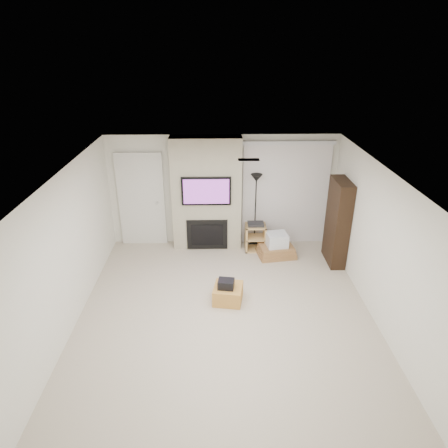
{
  "coord_description": "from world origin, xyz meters",
  "views": [
    {
      "loc": [
        -0.15,
        -5.6,
        4.29
      ],
      "look_at": [
        0.0,
        1.2,
        1.15
      ],
      "focal_mm": 32.0,
      "sensor_mm": 36.0,
      "label": 1
    }
  ],
  "objects_px": {
    "box_stack": "(276,247)",
    "av_stand": "(255,236)",
    "floor_lamp": "(256,190)",
    "ottoman": "(228,294)",
    "bookshelf": "(338,222)"
  },
  "relations": [
    {
      "from": "box_stack",
      "to": "bookshelf",
      "type": "relative_size",
      "value": 0.48
    },
    {
      "from": "floor_lamp",
      "to": "ottoman",
      "type": "bearing_deg",
      "value": -107.43
    },
    {
      "from": "floor_lamp",
      "to": "av_stand",
      "type": "bearing_deg",
      "value": -90.05
    },
    {
      "from": "ottoman",
      "to": "bookshelf",
      "type": "distance_m",
      "value": 2.78
    },
    {
      "from": "av_stand",
      "to": "box_stack",
      "type": "distance_m",
      "value": 0.54
    },
    {
      "from": "floor_lamp",
      "to": "box_stack",
      "type": "xyz_separation_m",
      "value": [
        0.44,
        -0.47,
        -1.14
      ]
    },
    {
      "from": "ottoman",
      "to": "bookshelf",
      "type": "bearing_deg",
      "value": 31.35
    },
    {
      "from": "bookshelf",
      "to": "av_stand",
      "type": "bearing_deg",
      "value": 161.53
    },
    {
      "from": "av_stand",
      "to": "box_stack",
      "type": "relative_size",
      "value": 0.76
    },
    {
      "from": "bookshelf",
      "to": "floor_lamp",
      "type": "bearing_deg",
      "value": 155.69
    },
    {
      "from": "box_stack",
      "to": "av_stand",
      "type": "bearing_deg",
      "value": 147.49
    },
    {
      "from": "floor_lamp",
      "to": "box_stack",
      "type": "distance_m",
      "value": 1.31
    },
    {
      "from": "av_stand",
      "to": "bookshelf",
      "type": "height_order",
      "value": "bookshelf"
    },
    {
      "from": "av_stand",
      "to": "box_stack",
      "type": "bearing_deg",
      "value": -32.51
    },
    {
      "from": "av_stand",
      "to": "floor_lamp",
      "type": "bearing_deg",
      "value": 89.95
    }
  ]
}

